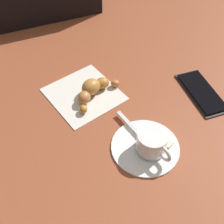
{
  "coord_description": "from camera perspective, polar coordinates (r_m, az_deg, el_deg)",
  "views": [
    {
      "loc": [
        -0.26,
        0.31,
        0.5
      ],
      "look_at": [
        0.01,
        0.0,
        0.02
      ],
      "focal_mm": 45.37,
      "sensor_mm": 36.0,
      "label": 1
    }
  ],
  "objects": [
    {
      "name": "ground_plane",
      "position": [
        0.64,
        1.17,
        -1.83
      ],
      "size": [
        1.8,
        1.8,
        0.0
      ],
      "primitive_type": "plane",
      "color": "brown"
    },
    {
      "name": "saucer",
      "position": [
        0.6,
        6.72,
        -6.91
      ],
      "size": [
        0.14,
        0.14,
        0.01
      ],
      "primitive_type": "cylinder",
      "color": "white",
      "rests_on": "ground"
    },
    {
      "name": "espresso_cup",
      "position": [
        0.57,
        8.16,
        -5.93
      ],
      "size": [
        0.09,
        0.06,
        0.05
      ],
      "color": "white",
      "rests_on": "saucer"
    },
    {
      "name": "teaspoon",
      "position": [
        0.6,
        6.42,
        -5.65
      ],
      "size": [
        0.14,
        0.05,
        0.01
      ],
      "color": "silver",
      "rests_on": "saucer"
    },
    {
      "name": "sugar_packet",
      "position": [
        0.61,
        9.55,
        -5.15
      ],
      "size": [
        0.06,
        0.02,
        0.01
      ],
      "primitive_type": "cube",
      "rotation": [
        0.0,
        0.0,
        6.28
      ],
      "color": "beige",
      "rests_on": "saucer"
    },
    {
      "name": "napkin",
      "position": [
        0.7,
        -5.72,
        3.65
      ],
      "size": [
        0.19,
        0.19,
        0.0
      ],
      "primitive_type": "cube",
      "rotation": [
        0.0,
        0.0,
        -0.2
      ],
      "color": "silver",
      "rests_on": "ground"
    },
    {
      "name": "croissant",
      "position": [
        0.68,
        -3.91,
        4.66
      ],
      "size": [
        0.06,
        0.14,
        0.04
      ],
      "color": "#B56C3B",
      "rests_on": "napkin"
    },
    {
      "name": "cell_phone",
      "position": [
        0.73,
        17.61,
        3.83
      ],
      "size": [
        0.17,
        0.14,
        0.01
      ],
      "color": "black",
      "rests_on": "ground"
    }
  ]
}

